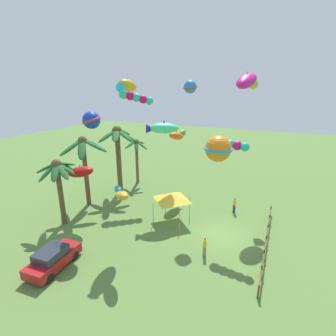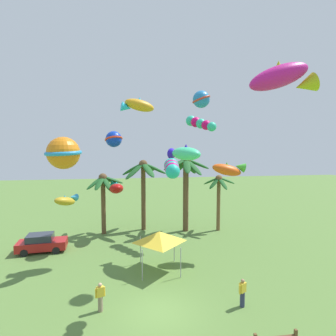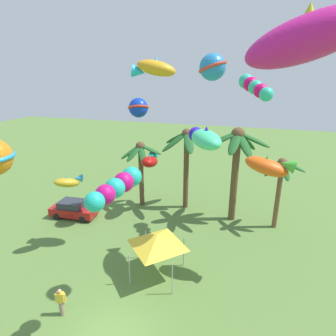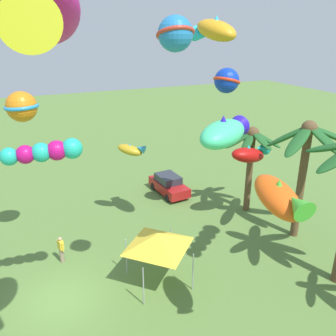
{
  "view_description": "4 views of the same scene",
  "coord_description": "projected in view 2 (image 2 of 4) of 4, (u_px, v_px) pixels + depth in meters",
  "views": [
    {
      "loc": [
        -18.65,
        -3.64,
        11.94
      ],
      "look_at": [
        0.11,
        5.06,
        5.33
      ],
      "focal_mm": 26.61,
      "sensor_mm": 36.0,
      "label": 1
    },
    {
      "loc": [
        -1.54,
        -13.68,
        8.96
      ],
      "look_at": [
        1.45,
        6.57,
        7.23
      ],
      "focal_mm": 28.73,
      "sensor_mm": 36.0,
      "label": 2
    },
    {
      "loc": [
        5.34,
        -8.4,
        11.71
      ],
      "look_at": [
        1.18,
        5.03,
        7.0
      ],
      "focal_mm": 29.35,
      "sensor_mm": 36.0,
      "label": 3
    },
    {
      "loc": [
        14.57,
        -0.82,
        12.24
      ],
      "look_at": [
        1.48,
        5.0,
        6.62
      ],
      "focal_mm": 38.02,
      "sensor_mm": 36.0,
      "label": 4
    }
  ],
  "objects": [
    {
      "name": "kite_fish_6",
      "position": [
        229.0,
        169.0,
        21.58
      ],
      "size": [
        2.87,
        1.49,
        1.38
      ],
      "color": "#EB5614"
    },
    {
      "name": "palm_tree_0",
      "position": [
        186.0,
        174.0,
        27.73
      ],
      "size": [
        4.91,
        4.76,
        7.96
      ],
      "color": "brown",
      "rests_on": "ground"
    },
    {
      "name": "kite_ball_5",
      "position": [
        114.0,
        139.0,
        23.65
      ],
      "size": [
        2.08,
        2.08,
        1.42
      ],
      "color": "#0F35B9"
    },
    {
      "name": "parked_car_0",
      "position": [
        42.0,
        243.0,
        22.64
      ],
      "size": [
        4.03,
        2.02,
        1.51
      ],
      "color": "#A51919",
      "rests_on": "ground"
    },
    {
      "name": "palm_tree_2",
      "position": [
        144.0,
        176.0,
        28.2
      ],
      "size": [
        4.96,
        4.93,
        7.45
      ],
      "color": "brown",
      "rests_on": "ground"
    },
    {
      "name": "kite_fish_2",
      "position": [
        138.0,
        105.0,
        21.54
      ],
      "size": [
        2.96,
        1.67,
        1.36
      ],
      "color": "orange"
    },
    {
      "name": "kite_fish_0",
      "position": [
        116.0,
        188.0,
        26.06
      ],
      "size": [
        1.72,
        3.16,
        1.45
      ],
      "color": "#B30F0D"
    },
    {
      "name": "palm_tree_1",
      "position": [
        103.0,
        188.0,
        26.96
      ],
      "size": [
        3.75,
        3.78,
        6.18
      ],
      "color": "brown",
      "rests_on": "ground"
    },
    {
      "name": "kite_ball_9",
      "position": [
        201.0,
        99.0,
        18.28
      ],
      "size": [
        1.37,
        1.39,
        1.16
      ],
      "color": "#227ABF"
    },
    {
      "name": "palm_tree_3",
      "position": [
        219.0,
        190.0,
        28.09
      ],
      "size": [
        3.28,
        3.17,
        5.89
      ],
      "color": "brown",
      "rests_on": "ground"
    },
    {
      "name": "kite_ball_8",
      "position": [
        63.0,
        153.0,
        12.73
      ],
      "size": [
        2.4,
        2.4,
        1.54
      ],
      "color": "orange"
    },
    {
      "name": "kite_fish_7",
      "position": [
        66.0,
        200.0,
        18.84
      ],
      "size": [
        1.74,
        1.92,
        0.95
      ],
      "color": "#B7931E"
    },
    {
      "name": "spectator_0",
      "position": [
        242.0,
        293.0,
        14.9
      ],
      "size": [
        0.49,
        0.39,
        1.59
      ],
      "color": "#2D3351",
      "rests_on": "ground"
    },
    {
      "name": "spectator_1",
      "position": [
        100.0,
        297.0,
        14.48
      ],
      "size": [
        0.53,
        0.34,
        1.59
      ],
      "color": "gray",
      "rests_on": "ground"
    },
    {
      "name": "kite_tube_3",
      "position": [
        200.0,
        123.0,
        25.5
      ],
      "size": [
        2.3,
        3.36,
        1.67
      ],
      "color": "#2AC198"
    },
    {
      "name": "kite_fish_10",
      "position": [
        184.0,
        154.0,
        21.0
      ],
      "size": [
        2.72,
        3.3,
        1.31
      ],
      "color": "#40DB92"
    },
    {
      "name": "kite_tube_4",
      "position": [
        172.0,
        168.0,
        14.04
      ],
      "size": [
        1.07,
        3.08,
        0.87
      ],
      "color": "#1FB9A3"
    },
    {
      "name": "ground_plane",
      "position": [
        159.0,
        312.0,
        14.46
      ],
      "size": [
        120.0,
        120.0,
        0.0
      ],
      "primitive_type": "plane",
      "color": "#567A38"
    },
    {
      "name": "festival_tent",
      "position": [
        159.0,
        237.0,
        19.14
      ],
      "size": [
        2.86,
        2.86,
        2.85
      ],
      "color": "#9E9EA3",
      "rests_on": "ground"
    },
    {
      "name": "kite_fish_1",
      "position": [
        282.0,
        78.0,
        14.33
      ],
      "size": [
        3.91,
        2.19,
        2.1
      ],
      "color": "#CA1982"
    }
  ]
}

